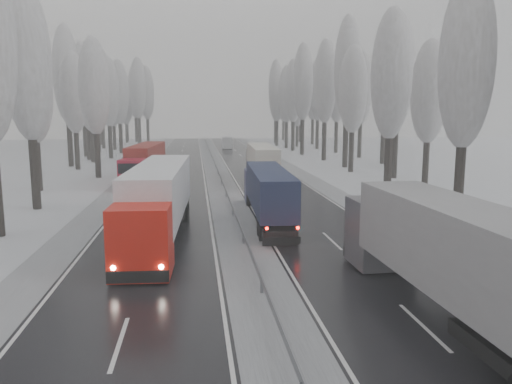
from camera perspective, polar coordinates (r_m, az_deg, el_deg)
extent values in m
plane|color=silver|center=(17.72, 2.42, -16.02)|extent=(260.00, 260.00, 0.00)
cube|color=black|center=(47.11, 2.81, -0.08)|extent=(7.50, 200.00, 0.03)
cube|color=black|center=(46.51, -10.05, -0.33)|extent=(7.50, 200.00, 0.03)
cube|color=#ACB0B4|center=(46.51, -3.58, -0.20)|extent=(3.00, 200.00, 0.04)
cube|color=#ACB0B4|center=(48.18, 8.62, 0.04)|extent=(2.40, 200.00, 0.04)
cube|color=#ACB0B4|center=(47.05, -16.08, -0.44)|extent=(2.40, 200.00, 0.04)
cube|color=slate|center=(46.42, -3.59, 0.50)|extent=(0.06, 200.00, 0.32)
cube|color=slate|center=(44.50, -3.43, -0.26)|extent=(0.12, 0.12, 0.60)
cube|color=slate|center=(76.22, -4.92, 3.62)|extent=(0.12, 0.12, 0.60)
cylinder|color=black|center=(36.43, 22.18, 0.98)|extent=(0.68, 0.68, 5.60)
ellipsoid|color=gray|center=(36.27, 22.96, 13.59)|extent=(3.60, 3.60, 11.45)
cylinder|color=black|center=(46.41, 14.82, 2.97)|extent=(0.68, 0.68, 5.62)
ellipsoid|color=gray|center=(46.29, 15.23, 12.89)|extent=(3.60, 3.60, 11.48)
cylinder|color=black|center=(52.30, 18.82, 3.07)|extent=(0.64, 0.64, 4.94)
ellipsoid|color=gray|center=(52.10, 19.22, 10.80)|extent=(3.60, 3.60, 10.09)
cylinder|color=black|center=(55.19, 14.98, 3.74)|extent=(0.66, 0.66, 5.32)
ellipsoid|color=gray|center=(55.05, 15.31, 11.64)|extent=(3.60, 3.60, 10.88)
cylinder|color=black|center=(59.68, 15.57, 4.57)|extent=(0.72, 0.72, 6.31)
ellipsoid|color=gray|center=(59.71, 15.94, 13.23)|extent=(3.60, 3.60, 12.90)
cylinder|color=black|center=(64.68, 10.83, 4.65)|extent=(0.67, 0.67, 5.38)
ellipsoid|color=gray|center=(64.57, 11.03, 11.46)|extent=(3.60, 3.60, 10.98)
cylinder|color=black|center=(70.58, 14.71, 4.55)|extent=(0.62, 0.62, 4.59)
ellipsoid|color=gray|center=(70.40, 14.93, 9.88)|extent=(3.60, 3.60, 9.39)
cylinder|color=black|center=(70.05, 10.18, 5.64)|extent=(0.76, 0.76, 6.95)
ellipsoid|color=gray|center=(70.18, 10.41, 13.75)|extent=(3.60, 3.60, 14.19)
cylinder|color=black|center=(76.10, 14.30, 5.63)|extent=(0.74, 0.74, 6.59)
ellipsoid|color=gray|center=(76.16, 14.58, 12.72)|extent=(3.60, 3.60, 13.46)
cylinder|color=black|center=(79.82, 7.78, 5.90)|extent=(0.72, 0.72, 6.37)
ellipsoid|color=gray|center=(79.85, 7.93, 12.43)|extent=(3.60, 3.60, 13.01)
cylinder|color=black|center=(85.71, 11.75, 5.87)|extent=(0.70, 0.70, 5.97)
ellipsoid|color=gray|center=(85.69, 11.94, 11.58)|extent=(3.60, 3.60, 12.20)
cylinder|color=black|center=(89.91, 5.30, 6.38)|extent=(0.74, 0.74, 6.65)
ellipsoid|color=gray|center=(89.97, 5.39, 12.44)|extent=(3.60, 3.60, 13.59)
cylinder|color=black|center=(95.60, 9.13, 6.31)|extent=(0.71, 0.71, 6.14)
ellipsoid|color=gray|center=(95.59, 9.27, 11.57)|extent=(3.60, 3.60, 12.54)
cylinder|color=black|center=(99.51, 4.23, 6.48)|extent=(0.71, 0.71, 6.05)
ellipsoid|color=gray|center=(99.49, 4.29, 11.46)|extent=(3.60, 3.60, 12.37)
cylinder|color=black|center=(104.69, 7.00, 6.63)|extent=(0.72, 0.72, 6.30)
ellipsoid|color=gray|center=(104.70, 7.10, 11.56)|extent=(3.60, 3.60, 12.87)
cylinder|color=black|center=(106.89, 3.48, 6.62)|extent=(0.70, 0.70, 5.88)
ellipsoid|color=gray|center=(106.86, 3.53, 11.12)|extent=(3.60, 3.60, 12.00)
cylinder|color=black|center=(111.44, 4.71, 6.44)|extent=(0.64, 0.64, 4.86)
ellipsoid|color=gray|center=(111.34, 4.75, 10.01)|extent=(3.60, 3.60, 9.92)
cylinder|color=black|center=(113.73, 2.39, 6.80)|extent=(0.70, 0.70, 5.98)
ellipsoid|color=gray|center=(113.71, 2.42, 11.10)|extent=(3.60, 3.60, 12.21)
cylinder|color=black|center=(119.46, 6.47, 6.91)|extent=(0.71, 0.71, 6.19)
ellipsoid|color=gray|center=(119.46, 6.55, 11.15)|extent=(3.60, 3.60, 12.64)
cylinder|color=black|center=(123.64, 2.25, 7.19)|extent=(0.75, 0.75, 6.86)
ellipsoid|color=gray|center=(123.70, 2.28, 11.73)|extent=(3.60, 3.60, 14.01)
cylinder|color=black|center=(128.87, 5.05, 6.95)|extent=(0.68, 0.68, 5.55)
ellipsoid|color=gray|center=(128.82, 5.10, 10.47)|extent=(3.60, 3.60, 11.33)
cylinder|color=black|center=(134.34, 2.24, 7.18)|extent=(0.71, 0.71, 6.09)
ellipsoid|color=gray|center=(134.33, 2.27, 10.89)|extent=(3.60, 3.60, 12.45)
cylinder|color=black|center=(138.76, 3.13, 7.11)|extent=(0.67, 0.67, 5.49)
ellipsoid|color=gray|center=(138.72, 3.16, 10.34)|extent=(3.60, 3.60, 11.21)
cylinder|color=black|center=(42.53, -23.97, 2.10)|extent=(0.69, 0.69, 5.83)
ellipsoid|color=gray|center=(42.44, -24.71, 13.33)|extent=(3.60, 3.60, 11.92)
cylinder|color=black|center=(52.49, -23.65, 2.86)|extent=(0.65, 0.65, 5.03)
ellipsoid|color=gray|center=(52.30, -24.15, 10.71)|extent=(3.60, 3.60, 10.28)
cylinder|color=black|center=(60.81, -17.66, 4.14)|extent=(0.67, 0.67, 5.44)
ellipsoid|color=gray|center=(60.69, -18.02, 11.46)|extent=(3.60, 3.60, 11.11)
cylinder|color=black|center=(66.56, -23.75, 4.31)|extent=(0.69, 0.69, 5.72)
ellipsoid|color=gray|center=(66.49, -24.21, 11.34)|extent=(3.60, 3.60, 11.69)
cylinder|color=black|center=(70.47, -19.78, 4.57)|extent=(0.66, 0.66, 5.23)
ellipsoid|color=gray|center=(70.34, -20.11, 10.63)|extent=(3.60, 3.60, 10.68)
cylinder|color=black|center=(74.72, -20.48, 5.29)|extent=(0.74, 0.74, 6.60)
ellipsoid|color=gray|center=(74.78, -20.89, 12.51)|extent=(3.60, 3.60, 13.49)
cylinder|color=black|center=(79.85, -18.19, 5.10)|extent=(0.65, 0.65, 5.16)
ellipsoid|color=gray|center=(79.74, -18.46, 10.38)|extent=(3.60, 3.60, 10.54)
cylinder|color=black|center=(84.02, -18.61, 5.47)|extent=(0.69, 0.69, 5.79)
ellipsoid|color=gray|center=(83.97, -18.90, 11.11)|extent=(3.60, 3.60, 11.84)
cylinder|color=black|center=(86.20, -16.31, 5.61)|extent=(0.68, 0.68, 5.64)
ellipsoid|color=gray|center=(86.14, -16.55, 10.96)|extent=(3.60, 3.60, 11.53)
cylinder|color=black|center=(91.00, -18.94, 5.93)|extent=(0.73, 0.73, 6.56)
ellipsoid|color=gray|center=(91.04, -19.25, 11.83)|extent=(3.60, 3.60, 13.40)
cylinder|color=black|center=(96.11, -15.20, 6.02)|extent=(0.69, 0.69, 5.79)
ellipsoid|color=gray|center=(96.07, -15.40, 10.95)|extent=(3.60, 3.60, 11.84)
cylinder|color=black|center=(100.81, -17.58, 6.29)|extent=(0.74, 0.74, 6.65)
ellipsoid|color=gray|center=(100.86, -17.84, 11.68)|extent=(3.60, 3.60, 13.58)
cylinder|color=black|center=(105.74, -15.88, 6.06)|extent=(0.65, 0.65, 5.12)
ellipsoid|color=gray|center=(105.65, -16.05, 10.02)|extent=(3.60, 3.60, 10.46)
cylinder|color=black|center=(110.14, -17.06, 6.30)|extent=(0.69, 0.69, 5.84)
ellipsoid|color=gray|center=(110.11, -17.26, 10.64)|extent=(3.60, 3.60, 11.92)
cylinder|color=black|center=(115.90, -13.18, 6.79)|extent=(0.74, 0.74, 6.67)
ellipsoid|color=gray|center=(115.95, -13.35, 11.50)|extent=(3.60, 3.60, 13.63)
cylinder|color=black|center=(121.17, -17.30, 6.62)|extent=(0.72, 0.72, 6.31)
ellipsoid|color=gray|center=(121.18, -17.50, 10.88)|extent=(3.60, 3.60, 12.88)
cylinder|color=black|center=(125.14, -12.25, 6.88)|extent=(0.72, 0.72, 6.29)
ellipsoid|color=gray|center=(125.15, -12.39, 11.00)|extent=(3.60, 3.60, 12.84)
cylinder|color=black|center=(129.77, -14.56, 6.56)|extent=(0.64, 0.64, 4.86)
ellipsoid|color=gray|center=(129.68, -14.69, 9.62)|extent=(3.60, 3.60, 9.92)
cylinder|color=black|center=(132.05, -13.52, 7.02)|extent=(0.74, 0.74, 6.63)
ellipsoid|color=gray|center=(132.09, -13.68, 11.12)|extent=(3.60, 3.60, 13.54)
cylinder|color=black|center=(136.37, -14.49, 6.86)|extent=(0.69, 0.69, 5.79)
ellipsoid|color=gray|center=(136.34, -14.63, 10.33)|extent=(3.60, 3.60, 11.82)
cube|color=#4B4A4F|center=(25.44, 13.60, -4.25)|extent=(2.75, 2.86, 3.21)
cube|color=black|center=(26.50, 12.57, -2.02)|extent=(2.46, 0.18, 1.07)
cube|color=black|center=(27.05, 12.34, -6.21)|extent=(2.67, 0.24, 0.53)
cube|color=gray|center=(17.99, 23.83, -6.63)|extent=(3.14, 13.96, 2.99)
cylinder|color=black|center=(24.58, 11.80, -7.56)|extent=(0.41, 1.12, 1.11)
cylinder|color=black|center=(25.43, 16.58, -7.19)|extent=(0.41, 1.12, 1.11)
sphere|color=white|center=(26.63, 10.30, -5.43)|extent=(0.24, 0.24, 0.24)
sphere|color=white|center=(27.35, 14.34, -5.19)|extent=(0.24, 0.24, 0.24)
cube|color=#1F214F|center=(40.94, 0.39, 0.62)|extent=(2.34, 2.43, 2.71)
cube|color=black|center=(41.96, 0.25, 1.70)|extent=(2.08, 0.16, 0.90)
cube|color=black|center=(42.31, 0.23, -0.59)|extent=(2.26, 0.22, 0.45)
cube|color=#161F3D|center=(33.87, 1.48, 0.46)|extent=(2.72, 11.81, 2.53)
cube|color=black|center=(28.50, 2.78, -5.18)|extent=(2.08, 0.18, 0.41)
cube|color=black|center=(31.03, 2.13, -3.65)|extent=(2.16, 5.03, 0.41)
cube|color=black|center=(29.02, 2.65, -5.29)|extent=(2.08, 0.13, 0.54)
cylinder|color=black|center=(40.32, -0.86, -0.98)|extent=(0.35, 0.95, 0.94)
cylinder|color=black|center=(40.49, 1.81, -0.94)|extent=(0.35, 0.95, 0.94)
cylinder|color=black|center=(30.62, 0.45, -4.22)|extent=(0.35, 0.95, 0.94)
cylinder|color=black|center=(30.85, 3.96, -4.14)|extent=(0.35, 0.95, 0.94)
cylinder|color=black|center=(29.49, 0.66, -4.74)|extent=(0.35, 0.95, 0.94)
cylinder|color=black|center=(29.73, 4.31, -4.65)|extent=(0.35, 0.95, 0.94)
sphere|color=#FF0C05|center=(28.17, 1.08, -3.83)|extent=(0.18, 0.18, 0.18)
sphere|color=#FF0C05|center=(28.40, 4.53, -3.76)|extent=(0.18, 0.18, 0.18)
sphere|color=white|center=(42.21, -0.93, -0.11)|extent=(0.20, 0.20, 0.20)
sphere|color=white|center=(42.36, 1.39, -0.08)|extent=(0.20, 0.20, 0.20)
cube|color=#A29C90|center=(61.55, 0.07, 3.57)|extent=(2.51, 2.61, 2.89)
cube|color=black|center=(62.69, -0.02, 4.29)|extent=(2.22, 0.19, 0.96)
cube|color=black|center=(62.96, -0.02, 2.63)|extent=(2.42, 0.24, 0.48)
cube|color=#B9B4A6|center=(53.99, 0.72, 3.87)|extent=(2.98, 12.63, 2.70)
cube|color=black|center=(47.99, 1.41, 0.72)|extent=(2.22, 0.21, 0.43)
cube|color=black|center=(50.77, 1.08, 1.40)|extent=(2.34, 5.39, 0.43)
cube|color=black|center=(48.54, 1.34, 0.58)|extent=(2.22, 0.15, 0.58)
cylinder|color=black|center=(60.83, -0.82, 2.47)|extent=(0.38, 1.02, 1.00)
cylinder|color=black|center=(60.99, 1.08, 2.48)|extent=(0.38, 1.02, 1.00)
cylinder|color=black|center=(50.33, -0.03, 1.08)|extent=(0.38, 1.02, 1.00)
cylinder|color=black|center=(50.53, 2.26, 1.10)|extent=(0.38, 1.02, 1.00)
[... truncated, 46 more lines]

